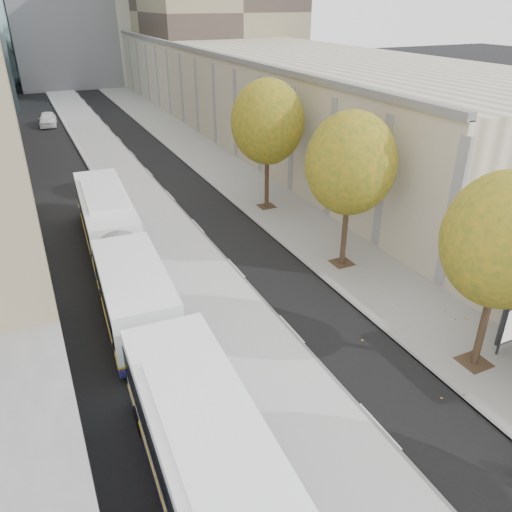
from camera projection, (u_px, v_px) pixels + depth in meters
bus_platform at (143, 204)px, 34.02m from camera, size 4.25×150.00×0.15m
sidewalk at (249, 188)px, 37.06m from camera, size 4.75×150.00×0.08m
building_tan at (236, 75)px, 62.89m from camera, size 18.00×92.00×8.00m
tree_c at (504, 241)px, 16.78m from camera, size 4.20×4.20×7.28m
tree_d at (351, 164)px, 23.92m from camera, size 4.40×4.40×7.60m
tree_e at (267, 122)px, 31.06m from camera, size 4.60×4.60×7.92m
bus_far at (116, 245)px, 24.92m from camera, size 3.46×17.46×2.89m
distant_car at (48, 119)px, 55.08m from camera, size 2.19×4.49×1.47m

